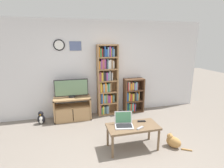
% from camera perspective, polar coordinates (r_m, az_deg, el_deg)
% --- Properties ---
extents(ground_plane, '(18.00, 18.00, 0.00)m').
position_cam_1_polar(ground_plane, '(3.27, 4.27, -25.06)').
color(ground_plane, gray).
extents(wall_back, '(6.17, 0.09, 2.60)m').
position_cam_1_polar(wall_back, '(4.89, -4.29, 5.06)').
color(wall_back, silver).
rests_on(wall_back, ground_plane).
extents(tv_stand, '(0.95, 0.44, 0.61)m').
position_cam_1_polar(tv_stand, '(4.80, -12.73, -7.77)').
color(tv_stand, tan).
rests_on(tv_stand, ground_plane).
extents(television, '(0.86, 0.18, 0.48)m').
position_cam_1_polar(television, '(4.66, -13.10, -1.32)').
color(television, black).
rests_on(television, tv_stand).
extents(bookshelf_tall, '(0.57, 0.26, 1.96)m').
position_cam_1_polar(bookshelf_tall, '(4.83, -1.85, 1.21)').
color(bookshelf_tall, '#9E754C').
rests_on(bookshelf_tall, ground_plane).
extents(bookshelf_short, '(0.57, 0.28, 1.00)m').
position_cam_1_polar(bookshelf_short, '(5.17, 6.67, -3.77)').
color(bookshelf_short, brown).
rests_on(bookshelf_short, ground_plane).
extents(coffee_table, '(0.99, 0.48, 0.48)m').
position_cam_1_polar(coffee_table, '(3.48, 6.82, -14.19)').
color(coffee_table, brown).
rests_on(coffee_table, ground_plane).
extents(laptop, '(0.38, 0.34, 0.26)m').
position_cam_1_polar(laptop, '(3.42, 3.85, -12.42)').
color(laptop, silver).
rests_on(laptop, coffee_table).
extents(remote_near_laptop, '(0.17, 0.07, 0.02)m').
position_cam_1_polar(remote_near_laptop, '(3.63, 9.63, -11.88)').
color(remote_near_laptop, black).
rests_on(remote_near_laptop, coffee_table).
extents(remote_far_from_laptop, '(0.16, 0.11, 0.02)m').
position_cam_1_polar(remote_far_from_laptop, '(3.38, 9.17, -13.98)').
color(remote_far_from_laptop, '#99999E').
rests_on(remote_far_from_laptop, coffee_table).
extents(cat, '(0.44, 0.40, 0.28)m').
position_cam_1_polar(cat, '(3.84, 19.28, -17.24)').
color(cat, '#B78447').
rests_on(cat, ground_plane).
extents(penguin_figurine, '(0.18, 0.16, 0.34)m').
position_cam_1_polar(penguin_figurine, '(4.84, -22.13, -10.28)').
color(penguin_figurine, black).
rests_on(penguin_figurine, ground_plane).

